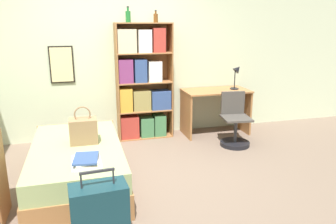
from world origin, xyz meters
name	(u,v)px	position (x,y,z in m)	size (l,w,h in m)	color
ground_plane	(131,178)	(0.00, 0.00, 0.00)	(14.00, 14.00, 0.00)	#756051
wall_back	(112,58)	(0.00, 1.65, 1.30)	(10.00, 0.09, 2.60)	beige
bed	(78,165)	(-0.62, 0.02, 0.24)	(1.02, 1.81, 0.48)	#A36B3D
handbag	(83,130)	(-0.52, 0.07, 0.63)	(0.31, 0.22, 0.44)	#93704C
book_stack_on_bed	(86,161)	(-0.52, -0.53, 0.51)	(0.30, 0.36, 0.06)	silver
suitcase	(100,222)	(-0.45, -1.32, 0.32)	(0.46, 0.27, 0.76)	#143842
bookcase	(142,85)	(0.43, 1.43, 0.88)	(0.88, 0.32, 1.84)	#A36B3D
bottle_green	(128,16)	(0.25, 1.49, 1.93)	(0.08, 0.08, 0.24)	#1E6B2D
bottle_brown	(156,18)	(0.68, 1.48, 1.91)	(0.07, 0.07, 0.19)	brown
desk	(215,104)	(1.66, 1.30, 0.52)	(1.09, 0.60, 0.75)	#A36B3D
desk_lamp	(237,73)	(2.01, 1.29, 1.03)	(0.19, 0.14, 0.42)	black
desk_chair	(235,128)	(1.73, 0.71, 0.26)	(0.46, 0.46, 0.81)	black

